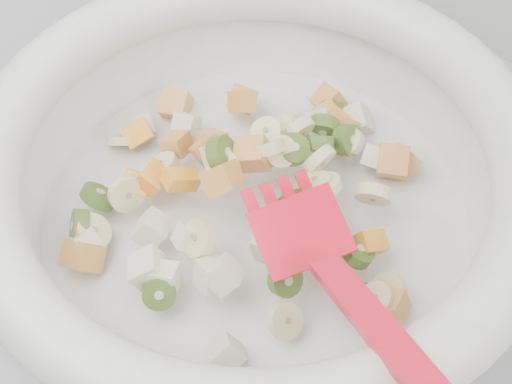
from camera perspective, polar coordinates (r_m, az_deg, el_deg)
The scene contains 1 object.
mixing_bowl at distance 0.55m, azimuth 0.01°, elevation 0.84°, with size 0.45×0.40×0.15m.
Camera 1 is at (0.09, 1.16, 1.39)m, focal length 55.00 mm.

